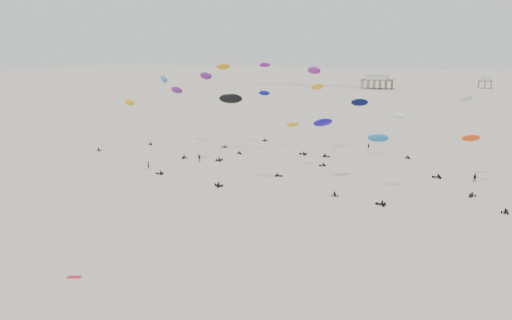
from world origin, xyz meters
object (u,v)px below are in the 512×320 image
at_px(rig_0, 203,88).
at_px(pavilion_main, 377,83).
at_px(pavilion_small, 485,83).
at_px(rig_9, 379,153).
at_px(rig_4, 401,124).
at_px(spectator_0, 149,169).

bearing_deg(rig_0, pavilion_main, -97.90).
height_order(pavilion_small, rig_0, rig_0).
height_order(pavilion_small, rig_9, rig_9).
distance_m(pavilion_small, rig_4, 240.13).
xyz_separation_m(pavilion_small, spectator_0, (-92.19, -282.01, -3.49)).
bearing_deg(pavilion_main, rig_0, -94.55).
height_order(pavilion_main, spectator_0, pavilion_main).
bearing_deg(rig_0, spectator_0, 76.83).
height_order(pavilion_main, rig_0, rig_0).
relative_size(pavilion_main, spectator_0, 9.33).
distance_m(rig_9, spectator_0, 55.92).
bearing_deg(rig_0, rig_4, -160.45).
xyz_separation_m(pavilion_main, rig_0, (-18.26, -229.27, 13.99)).
height_order(rig_9, spectator_0, rig_9).
bearing_deg(pavilion_small, rig_4, -98.70).
bearing_deg(pavilion_small, rig_9, -97.45).
distance_m(pavilion_main, rig_4, 210.08).
bearing_deg(rig_4, rig_0, -7.58).
xyz_separation_m(pavilion_main, rig_9, (33.13, -252.08, 3.95)).
distance_m(pavilion_main, rig_0, 230.42).
relative_size(rig_0, rig_9, 1.51).
distance_m(rig_4, spectator_0, 71.96).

